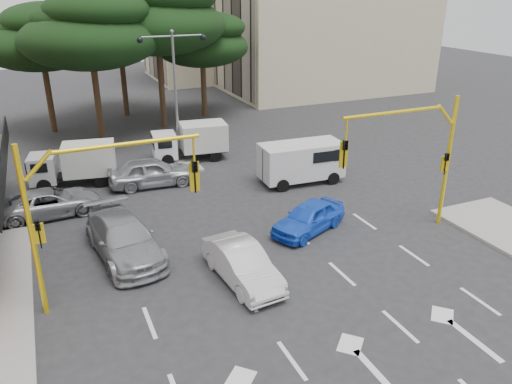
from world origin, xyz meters
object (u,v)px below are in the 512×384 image
Objects in this scene: signal_mast_left at (86,200)px; car_white_hatch at (242,264)px; car_blue_compact at (309,217)px; van_white at (301,162)px; box_truck_a at (74,165)px; box_truck_b at (190,142)px; car_silver_cross_b at (152,172)px; signal_mast_right at (418,149)px; car_silver_cross_a at (50,202)px; car_silver_wagon at (124,238)px; street_lamp_center at (174,73)px.

signal_mast_left is 1.39× the size of car_white_hatch.
car_blue_compact is (4.30, 2.60, -0.03)m from car_white_hatch.
van_white is (11.98, 7.26, -2.73)m from signal_mast_left.
box_truck_a is 0.98× the size of box_truck_b.
signal_mast_right is at bearing -132.45° from car_silver_cross_b.
car_white_hatch is at bearing -150.00° from car_silver_cross_a.
van_white is (2.59, 5.52, 0.47)m from car_blue_compact.
van_white is 7.73m from box_truck_b.
car_silver_wagon is 12.28m from box_truck_b.
signal_mast_left is 1.30× the size of van_white.
street_lamp_center reaches higher than car_silver_wagon.
box_truck_a is at bearing 108.88° from box_truck_b.
street_lamp_center is 1.65× the size of box_truck_b.
signal_mast_right is 15.10m from box_truck_b.
car_silver_cross_b is at bearing -123.85° from street_lamp_center.
box_truck_b is at bearing -63.22° from car_silver_cross_a.
car_silver_cross_a is (-6.29, 9.09, -0.06)m from car_white_hatch.
van_white is (13.17, -0.97, 0.50)m from car_silver_cross_a.
street_lamp_center is at bearing 78.15° from car_white_hatch.
car_silver_wagon is (1.38, 2.83, -3.08)m from signal_mast_left.
box_truck_a reaches higher than car_silver_cross_a.
car_white_hatch is 11.05m from car_silver_cross_a.
street_lamp_center is 13.25m from car_silver_wagon.
signal_mast_right is at bearing -64.09° from street_lamp_center.
signal_mast_right is 1.28× the size of car_silver_cross_b.
car_silver_cross_b is at bearing 143.42° from box_truck_b.
car_blue_compact is 0.85× the size of box_truck_b.
signal_mast_left is at bearing -122.64° from car_silver_wagon.
car_silver_cross_b is 1.01× the size of box_truck_a.
street_lamp_center is 1.95× the size of car_blue_compact.
box_truck_a reaches higher than car_silver_wagon.
car_silver_cross_a is 5.66m from car_silver_cross_b.
box_truck_a is (0.31, 12.01, -2.75)m from signal_mast_left.
car_blue_compact is at bearing -143.49° from car_silver_cross_b.
street_lamp_center is (-6.80, 14.01, 1.54)m from signal_mast_right.
box_truck_a is at bearing -162.45° from car_blue_compact.
signal_mast_left is 8.92m from car_silver_cross_a.
signal_mast_right is 17.24m from car_silver_cross_a.
box_truck_b is at bearing -38.41° from street_lamp_center.
car_blue_compact is 0.72× the size of car_silver_wagon.
street_lamp_center reaches higher than car_blue_compact.
car_silver_cross_a is 13.22m from van_white.
box_truck_b is at bearing 75.46° from car_white_hatch.
car_white_hatch is 10.97m from car_silver_cross_b.
signal_mast_left is 12.32m from box_truck_a.
signal_mast_right is at bearing -19.69° from car_silver_wagon.
signal_mast_right is 13.61m from signal_mast_left.
car_silver_wagon is 1.20× the size of van_white.
car_blue_compact is at bearing -128.88° from box_truck_a.
van_white is at bearing 102.65° from signal_mast_right.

